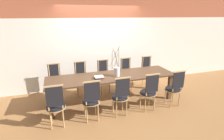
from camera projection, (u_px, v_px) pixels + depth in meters
ground_plane at (112, 101)px, 4.74m from camera, size 16.00×16.00×0.00m
wall_rear at (100, 36)px, 5.36m from camera, size 12.00×0.06×3.20m
dining_table at (112, 78)px, 4.54m from camera, size 3.31×0.89×0.74m
chair_near_leftend at (56, 105)px, 3.51m from camera, size 0.40×0.40×0.97m
chair_near_left at (91, 99)px, 3.73m from camera, size 0.40×0.40×0.97m
chair_near_center at (121, 95)px, 3.93m from camera, size 0.40×0.40×0.97m
chair_near_right at (149, 91)px, 4.14m from camera, size 0.40×0.40×0.97m
chair_near_rightend at (175, 87)px, 4.35m from camera, size 0.40×0.40×0.97m
chair_far_leftend at (55, 80)px, 4.81m from camera, size 0.40×0.40×0.97m
chair_far_left at (81, 77)px, 5.02m from camera, size 0.40×0.40×0.97m
chair_far_center at (104, 75)px, 5.22m from camera, size 0.40×0.40×0.97m
chair_far_right at (127, 73)px, 5.44m from camera, size 0.40×0.40×0.97m
chair_far_rightend at (147, 70)px, 5.65m from camera, size 0.40×0.40×0.97m
vase_centerpiece at (117, 71)px, 4.44m from camera, size 0.28×0.27×0.75m
book_stack at (99, 77)px, 4.31m from camera, size 0.23×0.19×0.05m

